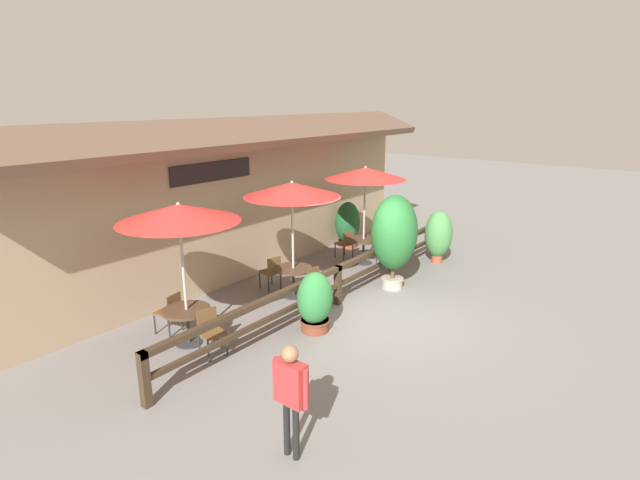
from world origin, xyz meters
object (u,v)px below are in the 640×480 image
(dining_table_near, at_px, (187,316))
(patio_umbrella_far, at_px, (365,173))
(patio_umbrella_middle, at_px, (292,190))
(potted_plant_broad_leaf, at_px, (394,234))
(chair_middle_wallside, at_px, (271,271))
(chair_far_wallside, at_px, (345,243))
(patio_umbrella_near, at_px, (179,213))
(chair_far_streetside, at_px, (383,251))
(pedestrian, at_px, (291,387))
(potted_plant_corner_fern, at_px, (315,302))
(potted_plant_small_flowering, at_px, (438,235))
(dining_table_middle, at_px, (293,274))
(dining_table_far, at_px, (364,244))
(chair_middle_streetside, at_px, (317,284))
(potted_plant_entrance_palm, at_px, (348,225))
(chair_near_wallside, at_px, (170,311))
(chair_near_streetside, at_px, (210,330))

(dining_table_near, bearing_deg, patio_umbrella_far, 0.11)
(patio_umbrella_middle, relative_size, potted_plant_broad_leaf, 1.18)
(chair_middle_wallside, bearing_deg, chair_far_wallside, -169.83)
(patio_umbrella_near, distance_m, chair_middle_wallside, 3.88)
(chair_far_streetside, bearing_deg, pedestrian, -170.41)
(potted_plant_corner_fern, bearing_deg, chair_middle_wallside, 63.27)
(dining_table_near, height_order, patio_umbrella_middle, patio_umbrella_middle)
(patio_umbrella_middle, bearing_deg, chair_far_wallside, 12.73)
(patio_umbrella_far, relative_size, potted_plant_small_flowering, 1.84)
(dining_table_near, relative_size, dining_table_middle, 1.00)
(chair_far_wallside, bearing_deg, patio_umbrella_middle, 26.09)
(chair_far_streetside, height_order, potted_plant_corner_fern, potted_plant_corner_fern)
(dining_table_near, height_order, patio_umbrella_far, patio_umbrella_far)
(chair_far_wallside, bearing_deg, dining_table_middle, 26.09)
(dining_table_middle, xyz_separation_m, patio_umbrella_far, (3.21, 0.06, 2.06))
(dining_table_near, distance_m, dining_table_middle, 3.12)
(pedestrian, bearing_deg, potted_plant_corner_fern, -55.43)
(patio_umbrella_far, bearing_deg, dining_table_middle, -178.94)
(potted_plant_small_flowering, distance_m, pedestrian, 9.16)
(chair_middle_wallside, relative_size, chair_far_streetside, 1.00)
(dining_table_middle, height_order, dining_table_far, same)
(chair_far_wallside, bearing_deg, chair_far_streetside, 100.21)
(patio_umbrella_middle, distance_m, chair_middle_streetside, 2.28)
(chair_middle_wallside, distance_m, potted_plant_small_flowering, 5.17)
(chair_middle_wallside, relative_size, patio_umbrella_far, 0.31)
(chair_middle_streetside, xyz_separation_m, potted_plant_broad_leaf, (2.02, -0.86, 0.93))
(chair_far_wallside, xyz_separation_m, potted_plant_small_flowering, (1.35, -2.36, 0.34))
(patio_umbrella_near, height_order, chair_far_wallside, patio_umbrella_near)
(potted_plant_entrance_palm, bearing_deg, potted_plant_small_flowering, -83.83)
(chair_near_wallside, height_order, potted_plant_broad_leaf, potted_plant_broad_leaf)
(potted_plant_entrance_palm, bearing_deg, chair_middle_wallside, -171.77)
(dining_table_far, bearing_deg, patio_umbrella_middle, -178.94)
(potted_plant_broad_leaf, bearing_deg, chair_far_streetside, 39.87)
(patio_umbrella_near, xyz_separation_m, chair_far_streetside, (6.31, -0.67, -2.15))
(patio_umbrella_middle, relative_size, potted_plant_small_flowering, 1.84)
(potted_plant_corner_fern, relative_size, potted_plant_entrance_palm, 0.86)
(chair_near_streetside, height_order, dining_table_far, chair_near_streetside)
(chair_near_wallside, xyz_separation_m, potted_plant_broad_leaf, (5.04, -2.33, 0.93))
(dining_table_near, distance_m, chair_near_streetside, 0.67)
(potted_plant_broad_leaf, bearing_deg, potted_plant_small_flowering, -0.29)
(patio_umbrella_middle, distance_m, pedestrian, 5.89)
(patio_umbrella_middle, height_order, dining_table_middle, patio_umbrella_middle)
(dining_table_far, relative_size, potted_plant_corner_fern, 0.73)
(patio_umbrella_near, height_order, chair_far_streetside, patio_umbrella_near)
(chair_near_wallside, distance_m, dining_table_middle, 3.13)
(dining_table_far, distance_m, chair_far_wallside, 0.69)
(chair_middle_streetside, distance_m, patio_umbrella_far, 3.96)
(chair_far_wallside, bearing_deg, potted_plant_entrance_palm, -134.87)
(chair_near_wallside, bearing_deg, dining_table_far, 162.13)
(dining_table_middle, distance_m, potted_plant_corner_fern, 1.94)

